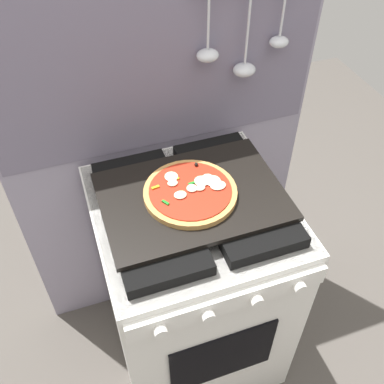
% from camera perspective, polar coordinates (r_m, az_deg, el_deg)
% --- Properties ---
extents(ground_plane, '(4.00, 4.00, 0.00)m').
position_cam_1_polar(ground_plane, '(2.07, 0.00, -18.47)').
color(ground_plane, '#4C4742').
extents(kitchen_backsplash, '(1.10, 0.09, 1.55)m').
position_cam_1_polar(kitchen_backsplash, '(1.64, -3.76, 4.41)').
color(kitchen_backsplash, gray).
rests_on(kitchen_backsplash, ground_plane).
extents(stove, '(0.60, 0.64, 0.90)m').
position_cam_1_polar(stove, '(1.68, 0.02, -11.62)').
color(stove, white).
rests_on(stove, ground_plane).
extents(baking_tray, '(0.54, 0.38, 0.02)m').
position_cam_1_polar(baking_tray, '(1.32, 0.00, -0.55)').
color(baking_tray, black).
rests_on(baking_tray, stove).
extents(pizza_left, '(0.28, 0.28, 0.03)m').
position_cam_1_polar(pizza_left, '(1.31, -0.21, 0.18)').
color(pizza_left, '#C18947').
rests_on(pizza_left, baking_tray).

